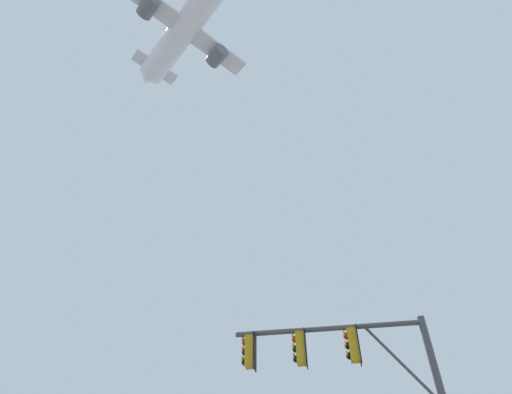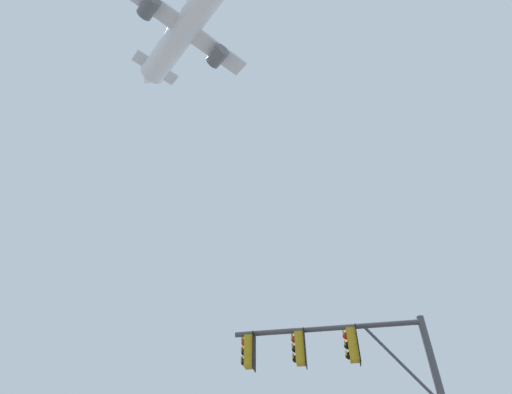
# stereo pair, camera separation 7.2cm
# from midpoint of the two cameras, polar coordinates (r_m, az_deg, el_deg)

# --- Properties ---
(signal_pole_near) EXTENTS (5.44, 0.76, 6.66)m
(signal_pole_near) POSITION_cam_midpoint_polar(r_m,az_deg,el_deg) (12.20, 13.76, -23.22)
(signal_pole_near) COLOR #4C4C51
(signal_pole_near) RESTS_ON ground
(airplane) EXTENTS (18.73, 18.86, 6.45)m
(airplane) POSITION_cam_midpoint_polar(r_m,az_deg,el_deg) (57.39, -9.35, 22.66)
(airplane) COLOR white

